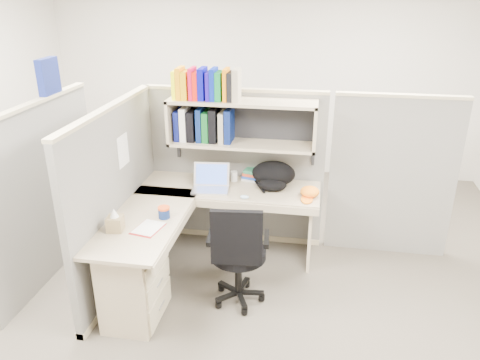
% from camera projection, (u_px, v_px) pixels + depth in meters
% --- Properties ---
extents(ground, '(6.00, 6.00, 0.00)m').
position_uv_depth(ground, '(218.00, 284.00, 4.30)').
color(ground, '#3A362D').
rests_on(ground, ground).
extents(room_shell, '(6.00, 6.00, 6.00)m').
position_uv_depth(room_shell, '(215.00, 112.00, 3.67)').
color(room_shell, beige).
rests_on(room_shell, ground).
extents(cubicle, '(3.79, 1.84, 1.95)m').
position_uv_depth(cubicle, '(189.00, 172.00, 4.42)').
color(cubicle, '#63635E').
rests_on(cubicle, ground).
extents(desk, '(1.74, 1.75, 0.73)m').
position_uv_depth(desk, '(163.00, 256.00, 3.93)').
color(desk, gray).
rests_on(desk, ground).
extents(laptop, '(0.38, 0.38, 0.25)m').
position_uv_depth(laptop, '(210.00, 179.00, 4.42)').
color(laptop, silver).
rests_on(laptop, desk).
extents(backpack, '(0.46, 0.38, 0.25)m').
position_uv_depth(backpack, '(273.00, 176.00, 4.48)').
color(backpack, black).
rests_on(backpack, desk).
extents(orange_cap, '(0.22, 0.24, 0.10)m').
position_uv_depth(orange_cap, '(310.00, 192.00, 4.32)').
color(orange_cap, orange).
rests_on(orange_cap, desk).
extents(snack_canister, '(0.10, 0.10, 0.10)m').
position_uv_depth(snack_canister, '(164.00, 212.00, 3.92)').
color(snack_canister, '#0E1F51').
rests_on(snack_canister, desk).
extents(tissue_box, '(0.14, 0.14, 0.19)m').
position_uv_depth(tissue_box, '(115.00, 220.00, 3.70)').
color(tissue_box, '#917D52').
rests_on(tissue_box, desk).
extents(mouse, '(0.10, 0.08, 0.03)m').
position_uv_depth(mouse, '(245.00, 197.00, 4.29)').
color(mouse, '#9BC1DC').
rests_on(mouse, desk).
extents(paper_cup, '(0.09, 0.09, 0.10)m').
position_uv_depth(paper_cup, '(234.00, 176.00, 4.67)').
color(paper_cup, white).
rests_on(paper_cup, desk).
extents(book_stack, '(0.21, 0.25, 0.11)m').
position_uv_depth(book_stack, '(252.00, 173.00, 4.73)').
color(book_stack, gray).
rests_on(book_stack, desk).
extents(loose_paper, '(0.23, 0.28, 0.00)m').
position_uv_depth(loose_paper, '(149.00, 228.00, 3.78)').
color(loose_paper, silver).
rests_on(loose_paper, desk).
extents(task_chair, '(0.53, 0.49, 0.98)m').
position_uv_depth(task_chair, '(238.00, 269.00, 3.91)').
color(task_chair, black).
rests_on(task_chair, ground).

